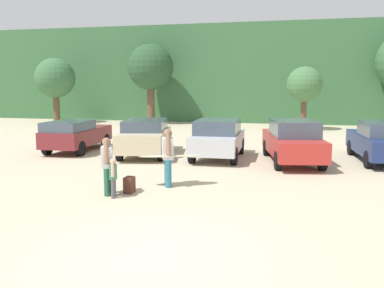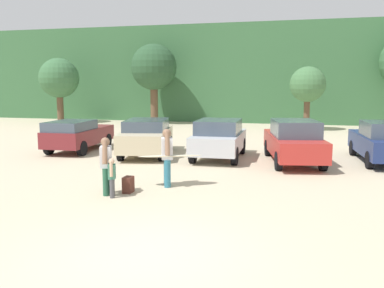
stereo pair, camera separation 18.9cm
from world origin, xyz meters
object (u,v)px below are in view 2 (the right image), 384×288
Objects in this scene: parked_car_red at (294,141)px; person_adult at (167,154)px; parked_car_silver at (219,138)px; backpack_dropped at (128,185)px; parked_car_champagne at (147,136)px; person_child at (112,175)px; person_companion at (106,162)px; parked_car_maroon at (77,134)px; surfboard_cream at (170,156)px; parked_car_navy at (383,142)px.

parked_car_red is 2.84× the size of person_adult.
parked_car_silver is 6.15m from backpack_dropped.
parked_car_champagne is at bearing -83.80° from person_adult.
parked_car_silver reaches higher than backpack_dropped.
person_child is 0.70m from backpack_dropped.
person_adult reaches higher than person_child.
parked_car_silver is 0.82× the size of parked_car_red.
person_companion is (-0.27, 0.23, 0.30)m from person_child.
parked_car_champagne is at bearing -94.90° from parked_car_maroon.
parked_car_red is 2.47× the size of surfboard_cream.
parked_car_navy is at bearing -158.48° from person_child.
surfboard_cream is (-6.83, -5.58, 0.09)m from parked_car_navy.
person_child is at bearing 132.28° from parked_car_red.
backpack_dropped is at bearing 29.42° from person_adult.
person_adult is 1.48m from backpack_dropped.
person_companion is at bearing -59.90° from person_child.
person_adult is 0.87× the size of surfboard_cream.
parked_car_red is at bearing 52.32° from backpack_dropped.
backpack_dropped is (-0.83, -0.98, -0.74)m from person_adult.
person_adult is at bearing 124.78° from parked_car_navy.
parked_car_silver is 8.81× the size of backpack_dropped.
parked_car_red is (2.95, -0.25, 0.01)m from parked_car_silver.
person_adult is at bearing -133.94° from parked_car_maroon.
parked_car_silver reaches higher than parked_car_champagne.
surfboard_cream is at bearing -156.66° from person_companion.
parked_car_navy is 10.01× the size of backpack_dropped.
parked_car_champagne is 0.95× the size of parked_car_red.
parked_car_maroon is 7.92m from surfboard_cream.
parked_car_navy reaches higher than person_companion.
parked_car_silver is 5.00m from person_adult.
parked_car_navy reaches higher than parked_car_champagne.
parked_car_silver reaches higher than person_companion.
person_adult is 0.11m from surfboard_cream.
person_companion is 1.95m from surfboard_cream.
parked_car_champagne is 5.69m from person_adult.
surfboard_cream is at bearing 172.41° from parked_car_silver.
backpack_dropped is (-4.39, -5.69, -0.62)m from parked_car_red.
parked_car_silver is at bearing 76.32° from backpack_dropped.
person_child is at bearing -146.72° from parked_car_maroon.
parked_car_silver is at bearing -103.69° from parked_car_champagne.
parked_car_navy is at bearing -162.77° from surfboard_cream.
parked_car_red is at bearing -146.97° from person_child.
person_companion reaches higher than person_child.
parked_car_champagne is 6.78m from person_child.
parked_car_silver is at bearing -118.33° from surfboard_cream.
parked_car_red is (9.48, -0.52, 0.08)m from parked_car_maroon.
parked_car_champagne is 3.17m from parked_car_silver.
parked_car_maroon is 3.84× the size of person_child.
backpack_dropped is at bearing -175.63° from parked_car_champagne.
parked_car_champagne is 10.25× the size of backpack_dropped.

